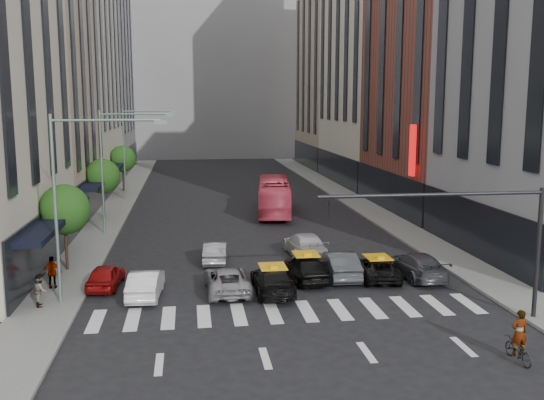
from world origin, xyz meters
name	(u,v)px	position (x,y,z in m)	size (l,w,h in m)	color
ground	(300,323)	(0.00, 0.00, 0.00)	(160.00, 160.00, 0.00)	black
sidewalk_left	(114,210)	(-11.50, 30.00, 0.07)	(3.00, 96.00, 0.15)	slate
sidewalk_right	(361,205)	(11.50, 30.00, 0.07)	(3.00, 96.00, 0.15)	slate
building_left_b	(37,74)	(-17.00, 28.00, 12.00)	(8.00, 16.00, 24.00)	tan
building_left_c	(73,26)	(-17.00, 46.00, 18.00)	(8.00, 20.00, 36.00)	beige
building_left_d	(99,65)	(-17.00, 65.00, 15.00)	(8.00, 18.00, 30.00)	gray
building_right_b	(434,65)	(17.00, 27.00, 13.00)	(8.00, 18.00, 26.00)	brown
building_right_c	(372,14)	(17.00, 46.00, 20.00)	(8.00, 20.00, 40.00)	beige
building_right_d	(333,74)	(17.00, 65.00, 14.00)	(8.00, 18.00, 28.00)	tan
building_far	(213,55)	(0.00, 85.00, 18.00)	(30.00, 10.00, 36.00)	gray
tree_near	(64,210)	(-11.80, 10.00, 3.65)	(2.88, 2.88, 4.95)	black
tree_mid	(102,176)	(-11.80, 26.00, 3.65)	(2.88, 2.88, 4.95)	black
tree_far	(122,159)	(-11.80, 42.00, 3.65)	(2.88, 2.88, 4.95)	black
streetlamp_near	(75,184)	(-10.04, 4.00, 5.90)	(5.38, 0.25, 9.00)	gray
streetlamp_mid	(115,155)	(-10.04, 20.00, 5.90)	(5.38, 0.25, 9.00)	gray
streetlamp_far	(134,141)	(-10.04, 36.00, 5.90)	(5.38, 0.25, 9.00)	gray
traffic_signal	(480,224)	(7.69, -1.00, 4.47)	(10.10, 0.20, 6.00)	black
liberty_sign	(412,150)	(12.60, 20.00, 6.00)	(0.30, 0.70, 4.00)	red
car_red	(106,276)	(-9.20, 6.54, 0.64)	(1.51, 3.75, 1.28)	maroon
car_white_front	(146,283)	(-7.00, 4.70, 0.69)	(1.47, 4.22, 1.39)	silver
car_silver	(227,280)	(-2.90, 4.91, 0.65)	(2.16, 4.69, 1.30)	#9E9EA3
taxi_left	(273,280)	(-0.60, 4.44, 0.69)	(1.94, 4.77, 1.38)	black
taxi_center	(306,268)	(1.49, 6.35, 0.74)	(1.75, 4.35, 1.48)	black
car_grey_mid	(339,264)	(3.43, 6.69, 0.76)	(1.62, 4.64, 1.53)	#393C40
taxi_right	(377,268)	(5.49, 6.15, 0.61)	(2.01, 4.36, 1.21)	black
car_grey_curb	(417,265)	(7.74, 6.08, 0.71)	(1.99, 4.89, 1.42)	#3C3D43
car_row2_left	(215,252)	(-3.22, 10.94, 0.65)	(1.38, 3.95, 1.30)	#9A9B9F
car_row2_right	(305,245)	(2.49, 11.71, 0.75)	(2.09, 5.14, 1.49)	silver
bus	(274,196)	(2.68, 26.87, 1.56)	(2.62, 11.21, 3.12)	#E4435D
motorcycle	(518,350)	(7.38, -5.12, 0.46)	(0.61, 1.74, 0.91)	black
rider	(520,316)	(7.38, -5.12, 1.80)	(0.65, 0.43, 1.79)	gray
pedestrian_near	(40,290)	(-11.80, 3.54, 0.93)	(0.76, 0.59, 1.56)	gray
pedestrian_far	(52,272)	(-11.83, 6.34, 1.00)	(1.00, 0.42, 1.70)	gray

